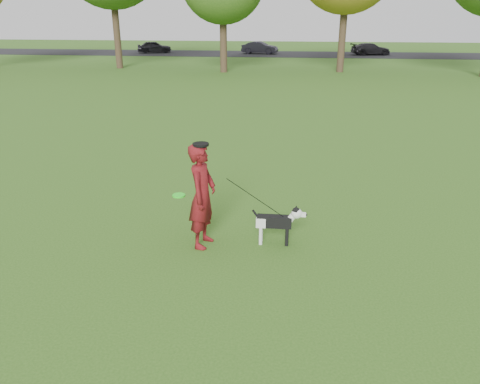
# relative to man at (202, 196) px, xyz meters

# --- Properties ---
(ground) EXTENTS (120.00, 120.00, 0.00)m
(ground) POSITION_rel_man_xyz_m (0.68, -0.17, -0.96)
(ground) COLOR #285116
(ground) RESTS_ON ground
(road) EXTENTS (120.00, 7.00, 0.02)m
(road) POSITION_rel_man_xyz_m (0.68, 39.83, -0.95)
(road) COLOR black
(road) RESTS_ON ground
(man) EXTENTS (0.56, 0.76, 1.92)m
(man) POSITION_rel_man_xyz_m (0.00, 0.00, 0.00)
(man) COLOR #560E0C
(man) RESTS_ON ground
(dog) EXTENTS (1.00, 0.20, 0.76)m
(dog) POSITION_rel_man_xyz_m (1.36, 0.18, -0.49)
(dog) COLOR black
(dog) RESTS_ON ground
(car_left) EXTENTS (3.59, 2.30, 1.14)m
(car_left) POSITION_rel_man_xyz_m (-12.43, 39.83, -0.37)
(car_left) COLOR black
(car_left) RESTS_ON road
(car_mid) EXTENTS (3.63, 1.77, 1.15)m
(car_mid) POSITION_rel_man_xyz_m (-1.88, 39.83, -0.36)
(car_mid) COLOR black
(car_mid) RESTS_ON road
(car_right) EXTENTS (3.96, 2.30, 1.08)m
(car_right) POSITION_rel_man_xyz_m (8.68, 39.83, -0.40)
(car_right) COLOR black
(car_right) RESTS_ON road
(man_held_items) EXTENTS (2.03, 0.35, 1.42)m
(man_held_items) POSITION_rel_man_xyz_m (0.95, 0.06, -0.03)
(man_held_items) COLOR #27FF20
(man_held_items) RESTS_ON ground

